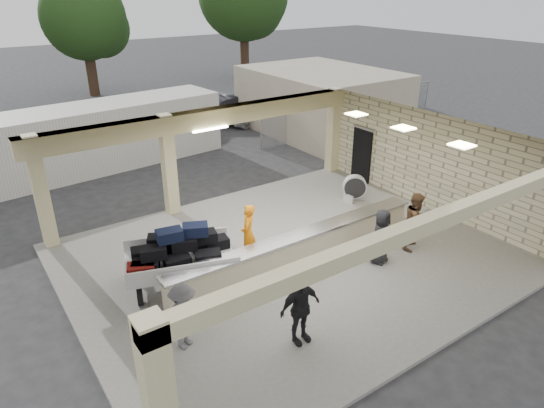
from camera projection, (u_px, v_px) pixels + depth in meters
ground at (288, 260)px, 14.17m from camera, size 120.00×120.00×0.00m
pavilion at (281, 208)px, 14.21m from camera, size 12.01×10.00×3.55m
baggage_counter at (299, 249)px, 13.55m from camera, size 8.20×0.58×0.98m
luggage_cart at (179, 255)px, 12.52m from camera, size 3.19×2.51×1.63m
drum_fan at (355, 187)px, 17.59m from camera, size 0.86×0.76×0.96m
baggage_handler at (248, 233)px, 13.63m from camera, size 0.67×0.70×1.72m
passenger_a at (416, 221)px, 14.30m from camera, size 0.93×0.72×1.75m
passenger_b at (300, 308)px, 10.49m from camera, size 1.03×0.39×1.75m
passenger_c at (184, 316)px, 10.36m from camera, size 1.08×0.77×1.58m
passenger_d at (381, 236)px, 13.57m from camera, size 0.85×0.55×1.62m
car_white_a at (253, 110)px, 28.09m from camera, size 4.83×3.11×1.27m
car_white_b at (300, 102)px, 29.82m from camera, size 4.30×2.44×1.28m
car_dark at (235, 107)px, 28.08m from camera, size 4.68×1.84×1.54m
container_white at (79, 140)px, 20.27m from camera, size 12.72×3.70×2.72m
fence at (354, 111)px, 26.13m from camera, size 12.06×0.06×2.03m
tree_mid at (88, 21)px, 32.83m from camera, size 6.00×5.60×8.00m
adjacent_building at (321, 101)px, 25.88m from camera, size 6.00×8.00×3.20m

